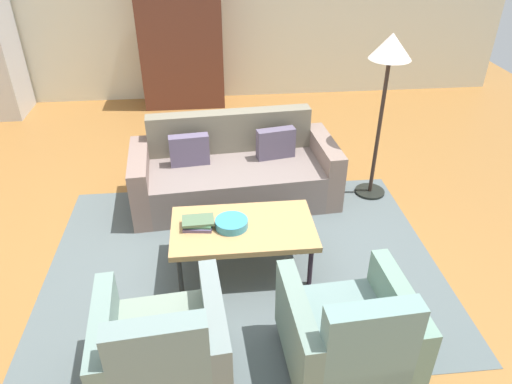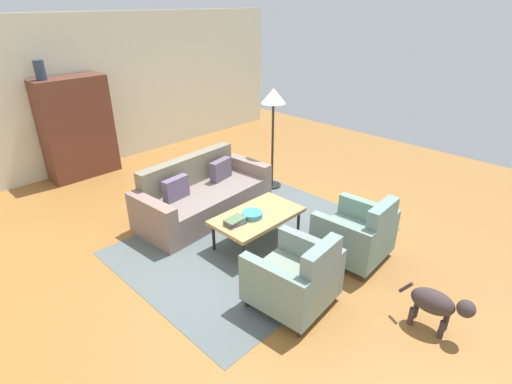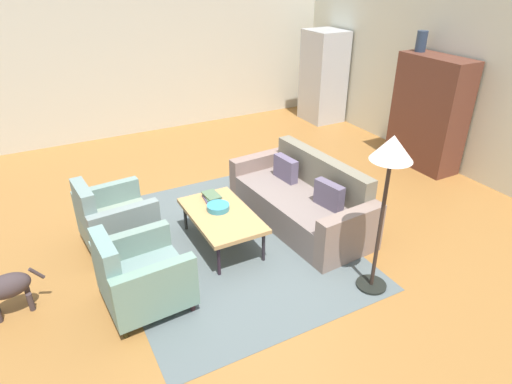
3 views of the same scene
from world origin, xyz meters
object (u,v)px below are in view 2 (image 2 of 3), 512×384
at_px(armchair_left, 297,280).
at_px(vase_tall, 40,70).
at_px(armchair_right, 358,236).
at_px(floor_lamp, 273,105).
at_px(fruit_bowl, 252,215).
at_px(dog, 437,304).
at_px(cabinet, 77,128).
at_px(book_stack, 235,221).
at_px(coffee_table, 257,217).
at_px(couch, 201,196).

relative_size(armchair_left, vase_tall, 2.77).
relative_size(armchair_right, floor_lamp, 0.51).
relative_size(fruit_bowl, dog, 0.38).
height_order(armchair_left, vase_tall, vase_tall).
relative_size(armchair_left, cabinet, 0.49).
bearing_deg(vase_tall, fruit_bowl, -77.14).
height_order(armchair_right, book_stack, armchair_right).
relative_size(armchair_left, floor_lamp, 0.51).
height_order(armchair_left, floor_lamp, floor_lamp).
bearing_deg(coffee_table, floor_lamp, 36.18).
relative_size(cabinet, dog, 2.54).
distance_m(coffee_table, dog, 2.36).
bearing_deg(book_stack, vase_tall, 99.10).
bearing_deg(fruit_bowl, couch, 85.73).
relative_size(book_stack, vase_tall, 0.85).
bearing_deg(vase_tall, book_stack, -80.90).
bearing_deg(dog, book_stack, -174.63).
height_order(vase_tall, dog, vase_tall).
relative_size(book_stack, dog, 0.38).
relative_size(couch, fruit_bowl, 7.92).
bearing_deg(dog, armchair_left, -155.33).
distance_m(book_stack, cabinet, 3.96).
xyz_separation_m(coffee_table, floor_lamp, (1.48, 1.08, 1.05)).
xyz_separation_m(book_stack, cabinet, (-0.23, 3.93, 0.43)).
xyz_separation_m(armchair_right, floor_lamp, (0.87, 2.25, 1.10)).
distance_m(fruit_bowl, book_stack, 0.28).
distance_m(armchair_left, armchair_right, 1.20).
bearing_deg(fruit_bowl, armchair_left, -113.18).
xyz_separation_m(armchair_left, fruit_bowl, (0.50, 1.17, 0.13)).
bearing_deg(armchair_left, book_stack, 74.45).
bearing_deg(book_stack, fruit_bowl, -6.94).
height_order(coffee_table, cabinet, cabinet).
relative_size(fruit_bowl, floor_lamp, 0.16).
bearing_deg(cabinet, couch, -77.96).
height_order(fruit_bowl, floor_lamp, floor_lamp).
xyz_separation_m(vase_tall, dog, (1.11, -6.31, -1.64)).
height_order(couch, book_stack, couch).
distance_m(couch, armchair_right, 2.43).
height_order(armchair_left, dog, armchair_left).
distance_m(armchair_left, cabinet, 5.16).
bearing_deg(cabinet, fruit_bowl, -82.76).
relative_size(armchair_right, dog, 1.24).
bearing_deg(armchair_left, armchair_right, -4.95).
height_order(fruit_bowl, book_stack, book_stack).
bearing_deg(armchair_left, fruit_bowl, 61.87).
height_order(couch, cabinet, cabinet).
xyz_separation_m(book_stack, floor_lamp, (1.85, 1.05, 0.97)).
xyz_separation_m(fruit_bowl, dog, (0.20, -2.35, -0.16)).
bearing_deg(floor_lamp, book_stack, -150.46).
distance_m(couch, book_stack, 1.22).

